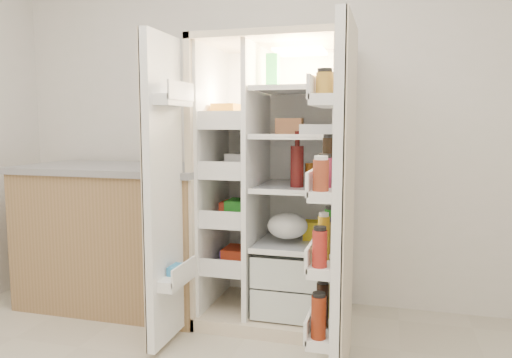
# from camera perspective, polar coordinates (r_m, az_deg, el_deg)

# --- Properties ---
(wall_back) EXTENTS (4.00, 0.02, 2.70)m
(wall_back) POSITION_cam_1_polar(r_m,az_deg,el_deg) (3.48, 2.23, 7.77)
(wall_back) COLOR white
(wall_back) RESTS_ON floor
(refrigerator) EXTENTS (0.92, 0.70, 1.80)m
(refrigerator) POSITION_cam_1_polar(r_m,az_deg,el_deg) (3.16, 2.63, -3.17)
(refrigerator) COLOR beige
(refrigerator) RESTS_ON floor
(freezer_door) EXTENTS (0.15, 0.40, 1.72)m
(freezer_door) POSITION_cam_1_polar(r_m,az_deg,el_deg) (2.75, -10.75, -1.60)
(freezer_door) COLOR white
(freezer_door) RESTS_ON floor
(fridge_door) EXTENTS (0.17, 0.58, 1.72)m
(fridge_door) POSITION_cam_1_polar(r_m,az_deg,el_deg) (2.39, 9.82, -3.20)
(fridge_door) COLOR white
(fridge_door) RESTS_ON floor
(kitchen_counter) EXTENTS (1.36, 0.72, 0.99)m
(kitchen_counter) POSITION_cam_1_polar(r_m,az_deg,el_deg) (3.56, -15.57, -6.35)
(kitchen_counter) COLOR #937149
(kitchen_counter) RESTS_ON floor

